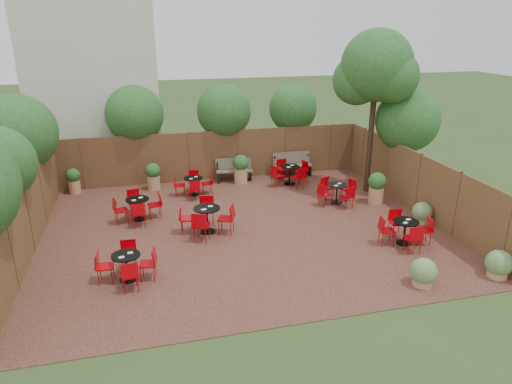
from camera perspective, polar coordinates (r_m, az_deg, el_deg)
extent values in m
plane|color=#354F23|center=(14.39, -1.68, -4.60)|extent=(80.00, 80.00, 0.00)
cube|color=#381B17|center=(14.38, -1.68, -4.56)|extent=(12.00, 10.00, 0.02)
cube|color=#522E1E|center=(18.66, -5.05, 4.51)|extent=(12.00, 0.08, 2.00)
cube|color=#522E1E|center=(14.09, -26.31, -2.94)|extent=(0.08, 10.00, 2.00)
cube|color=#522E1E|center=(16.28, 19.37, 1.03)|extent=(0.08, 10.00, 2.00)
cube|color=beige|center=(20.92, -19.33, 13.58)|extent=(5.00, 4.00, 8.00)
sphere|color=#1E551B|center=(16.55, -27.34, 6.48)|extent=(2.46, 2.46, 2.46)
sphere|color=#1E551B|center=(18.76, -14.76, 9.26)|extent=(2.24, 2.24, 2.24)
sphere|color=#1E551B|center=(18.95, -3.99, 9.92)|extent=(2.18, 2.18, 2.18)
sphere|color=#1E551B|center=(19.88, 4.58, 10.25)|extent=(2.01, 2.01, 2.01)
sphere|color=#1E551B|center=(17.80, 18.19, 8.41)|extent=(2.30, 2.30, 2.30)
cylinder|color=black|center=(17.35, 14.05, 7.70)|extent=(0.26, 0.26, 4.85)
sphere|color=#1E551B|center=(17.03, 14.69, 14.88)|extent=(2.50, 2.50, 2.50)
sphere|color=#1E551B|center=(17.21, 12.38, 13.32)|extent=(1.75, 1.75, 1.75)
sphere|color=#1E551B|center=(16.91, 16.46, 13.52)|extent=(1.82, 1.82, 1.82)
cube|color=brown|center=(18.52, -2.68, 2.61)|extent=(1.49, 0.60, 0.05)
cube|color=brown|center=(18.62, -2.81, 3.55)|extent=(1.45, 0.27, 0.44)
cube|color=black|center=(18.47, -4.66, 1.80)|extent=(0.11, 0.44, 0.39)
cube|color=black|center=(18.72, -0.70, 2.12)|extent=(0.11, 0.44, 0.39)
cube|color=brown|center=(19.11, 4.55, 3.27)|extent=(1.59, 0.48, 0.05)
cube|color=brown|center=(19.23, 4.37, 4.26)|extent=(1.59, 0.12, 0.48)
cube|color=black|center=(18.98, 2.47, 2.42)|extent=(0.06, 0.48, 0.42)
cube|color=black|center=(19.42, 6.54, 2.72)|extent=(0.06, 0.48, 0.42)
cylinder|color=black|center=(15.46, -14.25, -3.28)|extent=(0.43, 0.43, 0.03)
cylinder|color=black|center=(15.33, -14.36, -2.10)|extent=(0.05, 0.05, 0.68)
cylinder|color=black|center=(15.20, -14.47, -0.88)|extent=(0.74, 0.74, 0.03)
cube|color=white|center=(15.26, -14.05, -0.67)|extent=(0.15, 0.12, 0.01)
cube|color=white|center=(15.09, -14.84, -0.99)|extent=(0.15, 0.12, 0.01)
cylinder|color=black|center=(16.59, 9.86, -1.30)|extent=(0.41, 0.41, 0.03)
cylinder|color=black|center=(16.47, 9.93, -0.23)|extent=(0.05, 0.05, 0.65)
cylinder|color=black|center=(16.36, 10.00, 0.87)|extent=(0.71, 0.71, 0.03)
cube|color=white|center=(16.46, 10.26, 1.06)|extent=(0.15, 0.13, 0.01)
cube|color=white|center=(16.22, 9.86, 0.79)|extent=(0.15, 0.13, 0.01)
cylinder|color=black|center=(14.22, -5.99, -4.85)|extent=(0.47, 0.47, 0.03)
cylinder|color=black|center=(14.07, -6.05, -3.46)|extent=(0.05, 0.05, 0.75)
cylinder|color=black|center=(13.92, -6.11, -2.01)|extent=(0.81, 0.81, 0.03)
cube|color=white|center=(14.00, -5.64, -1.75)|extent=(0.17, 0.14, 0.02)
cube|color=white|center=(13.78, -6.47, -2.16)|extent=(0.17, 0.14, 0.02)
cylinder|color=black|center=(18.29, 4.15, 1.03)|extent=(0.44, 0.44, 0.03)
cylinder|color=black|center=(18.18, 4.18, 2.08)|extent=(0.05, 0.05, 0.69)
cylinder|color=black|center=(18.07, 4.21, 3.15)|extent=(0.75, 0.75, 0.03)
cube|color=white|center=(18.17, 4.49, 3.32)|extent=(0.16, 0.13, 0.01)
cube|color=white|center=(17.92, 4.03, 3.09)|extent=(0.16, 0.13, 0.01)
cylinder|color=black|center=(14.09, 17.74, -6.04)|extent=(0.42, 0.42, 0.03)
cylinder|color=black|center=(13.95, 17.89, -4.78)|extent=(0.05, 0.05, 0.67)
cylinder|color=black|center=(13.81, 18.04, -3.49)|extent=(0.73, 0.73, 0.03)
cube|color=white|center=(13.92, 18.29, -3.23)|extent=(0.15, 0.11, 0.01)
cube|color=white|center=(13.67, 17.96, -3.64)|extent=(0.15, 0.11, 0.01)
cylinder|color=black|center=(17.24, -7.66, -0.33)|extent=(0.40, 0.40, 0.03)
cylinder|color=black|center=(17.13, -7.71, 0.68)|extent=(0.05, 0.05, 0.63)
cylinder|color=black|center=(17.03, -7.76, 1.71)|extent=(0.69, 0.69, 0.03)
cube|color=white|center=(17.10, -7.43, 1.88)|extent=(0.13, 0.09, 0.01)
cube|color=white|center=(16.91, -8.03, 1.63)|extent=(0.13, 0.09, 0.01)
cylinder|color=black|center=(12.11, -15.49, -10.33)|extent=(0.41, 0.41, 0.03)
cylinder|color=black|center=(11.95, -15.64, -8.96)|extent=(0.05, 0.05, 0.65)
cylinder|color=black|center=(11.80, -15.80, -7.54)|extent=(0.71, 0.71, 0.03)
cube|color=white|center=(11.85, -15.26, -7.24)|extent=(0.13, 0.09, 0.01)
cube|color=white|center=(11.69, -16.27, -7.74)|extent=(0.13, 0.09, 0.01)
cylinder|color=tan|center=(18.03, -12.49, 1.16)|extent=(0.47, 0.47, 0.54)
sphere|color=#1E551B|center=(17.88, -12.60, 2.61)|extent=(0.56, 0.56, 0.56)
cylinder|color=tan|center=(18.32, -1.89, 2.04)|extent=(0.52, 0.52, 0.59)
sphere|color=#1E551B|center=(18.16, -1.91, 3.63)|extent=(0.62, 0.62, 0.62)
cylinder|color=tan|center=(18.51, -21.47, 0.63)|extent=(0.43, 0.43, 0.49)
sphere|color=#1E551B|center=(18.38, -21.65, 1.93)|extent=(0.52, 0.52, 0.52)
cylinder|color=tan|center=(16.78, 14.56, -0.39)|extent=(0.51, 0.51, 0.59)
sphere|color=#1E551B|center=(16.61, 14.72, 1.30)|extent=(0.62, 0.62, 0.62)
cylinder|color=tan|center=(13.25, 27.61, -8.80)|extent=(0.48, 0.48, 0.22)
sphere|color=#588243|center=(13.13, 27.81, -7.75)|extent=(0.66, 0.66, 0.66)
cylinder|color=tan|center=(12.13, 19.82, -10.28)|extent=(0.47, 0.47, 0.21)
sphere|color=#588243|center=(12.00, 19.97, -9.17)|extent=(0.64, 0.64, 0.64)
cylinder|color=tan|center=(15.67, 19.70, -3.20)|extent=(0.46, 0.46, 0.21)
sphere|color=#588243|center=(15.57, 19.82, -2.32)|extent=(0.63, 0.63, 0.63)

